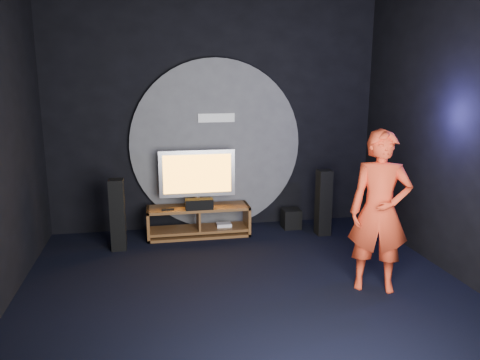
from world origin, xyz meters
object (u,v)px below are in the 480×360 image
media_console (199,223)px  tower_speaker_left (118,215)px  tower_speaker_right (323,202)px  subwoofer (291,219)px  tv (197,175)px  player (380,212)px

media_console → tower_speaker_left: bearing=-162.5°
tower_speaker_right → subwoofer: tower_speaker_right is taller
tv → tower_speaker_right: 1.92m
tower_speaker_left → media_console: bearing=17.5°
tv → tower_speaker_right: bearing=-10.7°
tower_speaker_left → subwoofer: bearing=10.0°
tower_speaker_right → player: size_ratio=0.55×
tower_speaker_left → tower_speaker_right: size_ratio=1.00×
player → tower_speaker_left: bearing=170.8°
tower_speaker_left → subwoofer: size_ratio=3.29×
tv → player: bearing=-51.4°
tv → tower_speaker_left: (-1.13, -0.43, -0.41)m
tower_speaker_right → subwoofer: bearing=135.2°
media_console → subwoofer: size_ratio=5.03×
tv → subwoofer: bearing=1.1°
subwoofer → media_console: bearing=-176.2°
tv → tower_speaker_left: size_ratio=1.13×
media_console → tower_speaker_right: 1.88m
media_console → player: size_ratio=0.85×
player → tower_speaker_right: bearing=110.1°
media_console → subwoofer: media_console is taller
media_console → player: (1.76, -2.14, 0.70)m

